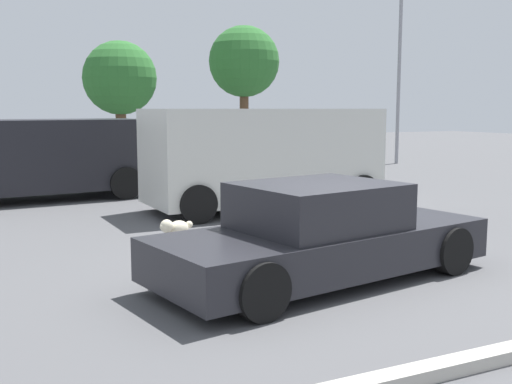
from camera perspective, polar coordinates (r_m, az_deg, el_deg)
The scene contains 10 objects.
ground_plane at distance 8.15m, azimuth 6.38°, elevation -7.97°, with size 80.00×80.00×0.00m, color #515154.
sedan_foreground at distance 7.95m, azimuth 6.09°, elevation -4.07°, with size 4.79×2.49×1.27m.
dog at distance 10.15m, azimuth -7.46°, elevation -3.35°, with size 0.61×0.37×0.43m.
van_white at distance 13.42m, azimuth 0.70°, elevation 3.42°, with size 5.13×2.24×2.20m.
suv_dark at distance 15.75m, azimuth -19.16°, elevation 3.18°, with size 4.78×2.44×1.94m.
pedestrian at distance 16.23m, azimuth 1.06°, elevation 3.68°, with size 0.57×0.27×1.75m.
parking_curb at distance 5.98m, azimuth 21.89°, elevation -13.81°, with size 8.22×0.20×0.12m, color #B7B2A8.
light_post_near at distance 25.55m, azimuth 13.21°, elevation 13.23°, with size 0.44×0.44×7.07m.
tree_back_left at distance 27.11m, azimuth -1.12°, elevation 11.93°, with size 3.06×3.06×5.75m.
tree_back_center at distance 24.66m, azimuth -12.53°, elevation 10.21°, with size 2.84×2.84×4.80m.
Camera 1 is at (-4.18, -6.64, 2.20)m, focal length 43.11 mm.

